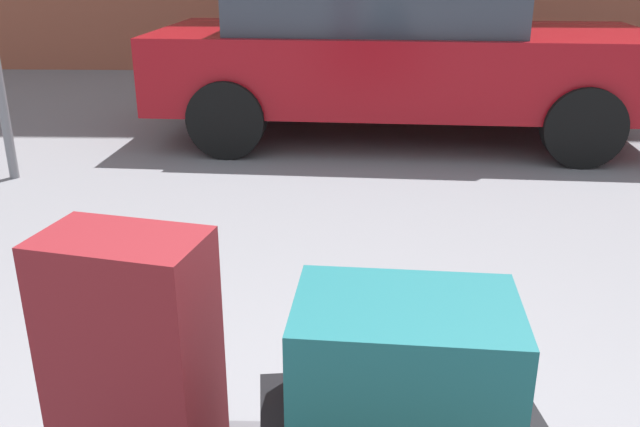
{
  "coord_description": "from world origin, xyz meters",
  "views": [
    {
      "loc": [
        0.07,
        -1.16,
        1.6
      ],
      "look_at": [
        0.0,
        1.2,
        0.69
      ],
      "focal_mm": 38.2,
      "sensor_mm": 36.0,
      "label": 1
    }
  ],
  "objects_px": {
    "parked_car": "(394,52)",
    "bollard_kerb_near": "(614,80)",
    "duffel_bag_teal_topmost_pile": "(404,362)",
    "suitcase_maroon_rear_right": "(135,382)"
  },
  "relations": [
    {
      "from": "parked_car",
      "to": "bollard_kerb_near",
      "type": "distance_m",
      "value": 2.67
    },
    {
      "from": "duffel_bag_teal_topmost_pile",
      "to": "bollard_kerb_near",
      "type": "xyz_separation_m",
      "value": [
        2.75,
        6.11,
        -0.49
      ]
    },
    {
      "from": "parked_car",
      "to": "bollard_kerb_near",
      "type": "bearing_deg",
      "value": 23.9
    },
    {
      "from": "duffel_bag_teal_topmost_pile",
      "to": "bollard_kerb_near",
      "type": "height_order",
      "value": "duffel_bag_teal_topmost_pile"
    },
    {
      "from": "suitcase_maroon_rear_right",
      "to": "bollard_kerb_near",
      "type": "xyz_separation_m",
      "value": [
        3.34,
        6.0,
        -0.36
      ]
    },
    {
      "from": "suitcase_maroon_rear_right",
      "to": "parked_car",
      "type": "bearing_deg",
      "value": 92.2
    },
    {
      "from": "suitcase_maroon_rear_right",
      "to": "duffel_bag_teal_topmost_pile",
      "type": "bearing_deg",
      "value": 3.13
    },
    {
      "from": "parked_car",
      "to": "bollard_kerb_near",
      "type": "height_order",
      "value": "parked_car"
    },
    {
      "from": "duffel_bag_teal_topmost_pile",
      "to": "parked_car",
      "type": "xyz_separation_m",
      "value": [
        0.34,
        5.04,
        -0.07
      ]
    },
    {
      "from": "duffel_bag_teal_topmost_pile",
      "to": "bollard_kerb_near",
      "type": "bearing_deg",
      "value": 69.92
    }
  ]
}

